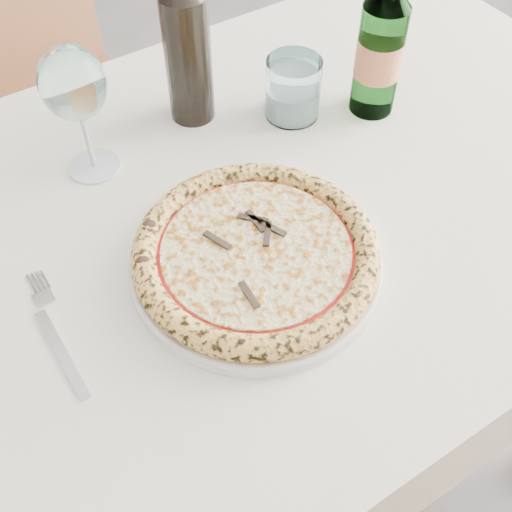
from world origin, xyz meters
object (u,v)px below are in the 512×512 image
object	(u,v)px
wine_bottle	(187,46)
tumbler	(293,92)
dining_table	(226,257)
pizza	(256,253)
plate	(256,262)
wine_glass	(73,86)
beer_bottle	(380,47)
chair_far	(54,77)

from	to	relation	value
wine_bottle	tumbler	bearing A→B (deg)	-25.25
dining_table	pizza	world-z (taller)	pizza
plate	wine_glass	xyz separation A→B (m)	(-0.13, 0.26, 0.13)
dining_table	wine_glass	bearing A→B (deg)	128.93
plate	tumbler	world-z (taller)	tumbler
dining_table	beer_bottle	world-z (taller)	beer_bottle
pizza	tumbler	xyz separation A→B (m)	(0.18, 0.25, 0.01)
chair_far	pizza	distance (m)	0.88
wine_glass	tumbler	distance (m)	0.33
pizza	wine_bottle	size ratio (longest dim) A/B	1.09
plate	pizza	xyz separation A→B (m)	(-0.00, -0.00, 0.02)
dining_table	pizza	xyz separation A→B (m)	(-0.00, -0.10, 0.12)
plate	tumbler	distance (m)	0.31
pizza	tumbler	bearing A→B (deg)	54.12
plate	wine_bottle	size ratio (longest dim) A/B	1.14
tumbler	pizza	bearing A→B (deg)	-125.88
plate	beer_bottle	size ratio (longest dim) A/B	1.19
plate	wine_glass	world-z (taller)	wine_glass
dining_table	beer_bottle	distance (m)	0.38
tumbler	wine_glass	bearing A→B (deg)	177.55
tumbler	plate	bearing A→B (deg)	-125.88
wine_bottle	dining_table	bearing A→B (deg)	-101.08
dining_table	plate	bearing A→B (deg)	-90.00
dining_table	wine_bottle	size ratio (longest dim) A/B	5.32
chair_far	wine_glass	size ratio (longest dim) A/B	4.80
wine_glass	beer_bottle	size ratio (longest dim) A/B	0.73
chair_far	wine_glass	xyz separation A→B (m)	(-0.03, -0.58, 0.36)
plate	pizza	bearing A→B (deg)	-120.00
pizza	wine_glass	bearing A→B (deg)	116.56
chair_far	beer_bottle	bearing A→B (deg)	-57.83
chair_far	tumbler	bearing A→B (deg)	-64.80
plate	tumbler	xyz separation A→B (m)	(0.18, 0.25, 0.03)
dining_table	wine_glass	distance (m)	0.31
dining_table	tumbler	size ratio (longest dim) A/B	15.86
beer_bottle	chair_far	bearing A→B (deg)	122.17
plate	wine_bottle	world-z (taller)	wine_bottle
pizza	beer_bottle	size ratio (longest dim) A/B	1.15
plate	beer_bottle	bearing A→B (deg)	35.11
tumbler	wine_bottle	world-z (taller)	wine_bottle
pizza	wine_bottle	bearing A→B (deg)	82.40
dining_table	wine_bottle	distance (m)	0.30
tumbler	chair_far	bearing A→B (deg)	115.20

